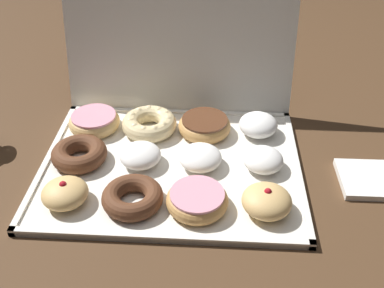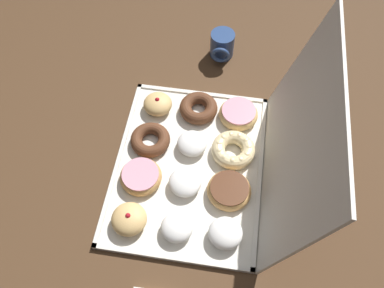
% 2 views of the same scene
% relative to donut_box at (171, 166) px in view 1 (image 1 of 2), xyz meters
% --- Properties ---
extents(ground_plane, '(3.00, 3.00, 0.00)m').
position_rel_donut_box_xyz_m(ground_plane, '(0.00, 0.00, -0.01)').
color(ground_plane, '#4C331E').
extents(donut_box, '(0.53, 0.41, 0.01)m').
position_rel_donut_box_xyz_m(donut_box, '(0.00, 0.00, 0.00)').
color(donut_box, silver).
rests_on(donut_box, ground).
extents(box_lid_open, '(0.53, 0.10, 0.41)m').
position_rel_donut_box_xyz_m(box_lid_open, '(0.00, 0.25, 0.20)').
color(box_lid_open, silver).
rests_on(box_lid_open, ground).
extents(jelly_filled_donut_0, '(0.09, 0.09, 0.05)m').
position_rel_donut_box_xyz_m(jelly_filled_donut_0, '(-0.18, -0.12, 0.03)').
color(jelly_filled_donut_0, '#E5B770').
rests_on(jelly_filled_donut_0, donut_box).
extents(chocolate_cake_ring_donut_1, '(0.11, 0.11, 0.03)m').
position_rel_donut_box_xyz_m(chocolate_cake_ring_donut_1, '(-0.06, -0.12, 0.02)').
color(chocolate_cake_ring_donut_1, '#59331E').
rests_on(chocolate_cake_ring_donut_1, donut_box).
extents(pink_frosted_donut_2, '(0.11, 0.11, 0.03)m').
position_rel_donut_box_xyz_m(pink_frosted_donut_2, '(0.06, -0.12, 0.02)').
color(pink_frosted_donut_2, tan).
rests_on(pink_frosted_donut_2, donut_box).
extents(jelly_filled_donut_3, '(0.09, 0.09, 0.05)m').
position_rel_donut_box_xyz_m(jelly_filled_donut_3, '(0.18, -0.12, 0.03)').
color(jelly_filled_donut_3, '#E5B770').
rests_on(jelly_filled_donut_3, donut_box).
extents(chocolate_cake_ring_donut_4, '(0.11, 0.11, 0.04)m').
position_rel_donut_box_xyz_m(chocolate_cake_ring_donut_4, '(-0.19, 0.00, 0.02)').
color(chocolate_cake_ring_donut_4, '#59331E').
rests_on(chocolate_cake_ring_donut_4, donut_box).
extents(powdered_filled_donut_5, '(0.08, 0.08, 0.04)m').
position_rel_donut_box_xyz_m(powdered_filled_donut_5, '(-0.06, -0.00, 0.03)').
color(powdered_filled_donut_5, white).
rests_on(powdered_filled_donut_5, donut_box).
extents(powdered_filled_donut_6, '(0.09, 0.09, 0.04)m').
position_rel_donut_box_xyz_m(powdered_filled_donut_6, '(0.06, -0.00, 0.03)').
color(powdered_filled_donut_6, white).
rests_on(powdered_filled_donut_6, donut_box).
extents(powdered_filled_donut_7, '(0.08, 0.08, 0.04)m').
position_rel_donut_box_xyz_m(powdered_filled_donut_7, '(0.19, 0.00, 0.03)').
color(powdered_filled_donut_7, white).
rests_on(powdered_filled_donut_7, donut_box).
extents(pink_frosted_donut_8, '(0.12, 0.12, 0.04)m').
position_rel_donut_box_xyz_m(pink_frosted_donut_8, '(-0.19, 0.12, 0.02)').
color(pink_frosted_donut_8, '#E5B770').
rests_on(pink_frosted_donut_8, donut_box).
extents(cruller_donut_9, '(0.12, 0.12, 0.04)m').
position_rel_donut_box_xyz_m(cruller_donut_9, '(-0.06, 0.12, 0.03)').
color(cruller_donut_9, beige).
rests_on(cruller_donut_9, donut_box).
extents(chocolate_frosted_donut_10, '(0.12, 0.12, 0.04)m').
position_rel_donut_box_xyz_m(chocolate_frosted_donut_10, '(0.06, 0.12, 0.02)').
color(chocolate_frosted_donut_10, tan).
rests_on(chocolate_frosted_donut_10, donut_box).
extents(powdered_filled_donut_11, '(0.09, 0.09, 0.05)m').
position_rel_donut_box_xyz_m(powdered_filled_donut_11, '(0.18, 0.12, 0.03)').
color(powdered_filled_donut_11, white).
rests_on(powdered_filled_donut_11, donut_box).
extents(napkin_stack, '(0.11, 0.11, 0.01)m').
position_rel_donut_box_xyz_m(napkin_stack, '(0.39, -0.02, 0.00)').
color(napkin_stack, white).
rests_on(napkin_stack, ground).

